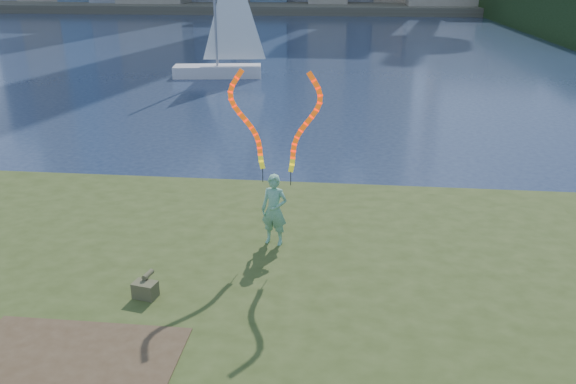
# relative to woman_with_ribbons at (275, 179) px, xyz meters

# --- Properties ---
(ground) EXTENTS (320.00, 320.00, 0.00)m
(ground) POSITION_rel_woman_with_ribbons_xyz_m (-0.33, -1.50, -2.23)
(ground) COLOR #1A2741
(ground) RESTS_ON ground
(grassy_knoll) EXTENTS (20.00, 18.00, 0.80)m
(grassy_knoll) POSITION_rel_woman_with_ribbons_xyz_m (-0.33, -3.80, -1.90)
(grassy_knoll) COLOR #344318
(grassy_knoll) RESTS_ON ground
(far_shore) EXTENTS (320.00, 40.00, 1.20)m
(far_shore) POSITION_rel_woman_with_ribbons_xyz_m (-0.33, 93.50, -1.63)
(far_shore) COLOR #464233
(far_shore) RESTS_ON ground
(woman_with_ribbons) EXTENTS (1.96, 0.58, 3.91)m
(woman_with_ribbons) POSITION_rel_woman_with_ribbons_xyz_m (0.00, 0.00, 0.00)
(woman_with_ribbons) COLOR #187B40
(woman_with_ribbons) RESTS_ON grassy_knoll
(canvas_bag) EXTENTS (0.45, 0.51, 0.39)m
(canvas_bag) POSITION_rel_woman_with_ribbons_xyz_m (-1.99, -2.34, -1.28)
(canvas_bag) COLOR #434829
(canvas_bag) RESTS_ON grassy_knoll
(sailboat) EXTENTS (5.72, 2.48, 8.57)m
(sailboat) POSITION_rel_woman_with_ribbons_xyz_m (-6.37, 23.72, -0.76)
(sailboat) COLOR silver
(sailboat) RESTS_ON ground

